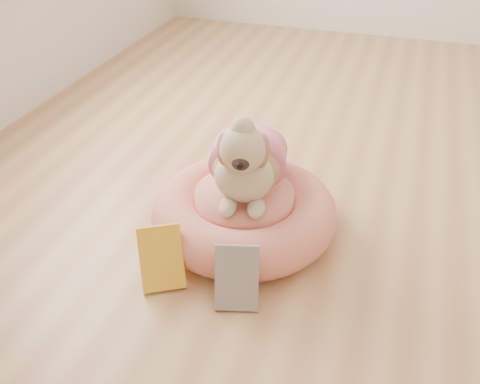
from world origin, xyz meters
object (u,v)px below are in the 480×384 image
(book_white, at_px, (237,278))
(dog, at_px, (247,145))
(pet_bed, at_px, (244,212))
(book_yellow, at_px, (161,258))

(book_white, bearing_deg, dog, 87.95)
(pet_bed, height_order, book_white, book_white)
(book_white, bearing_deg, book_yellow, 162.22)
(dog, xyz_separation_m, book_yellow, (-0.17, -0.36, -0.25))
(dog, xyz_separation_m, book_white, (0.09, -0.38, -0.25))
(dog, height_order, book_white, dog)
(pet_bed, bearing_deg, book_white, -76.03)
(pet_bed, xyz_separation_m, dog, (0.00, 0.03, 0.26))
(pet_bed, xyz_separation_m, book_white, (0.09, -0.35, 0.02))
(pet_bed, relative_size, dog, 1.42)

